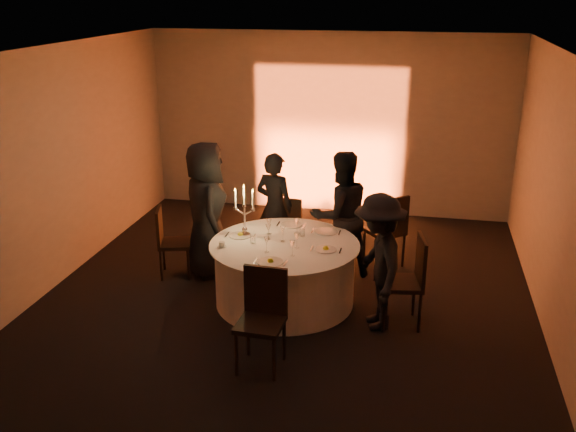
% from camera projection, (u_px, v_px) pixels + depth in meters
% --- Properties ---
extents(floor, '(7.00, 7.00, 0.00)m').
position_uv_depth(floor, '(285.00, 301.00, 7.90)').
color(floor, black).
rests_on(floor, ground).
extents(ceiling, '(7.00, 7.00, 0.00)m').
position_uv_depth(ceiling, '(284.00, 52.00, 6.89)').
color(ceiling, silver).
rests_on(ceiling, wall_back).
extents(wall_back, '(7.00, 0.00, 7.00)m').
position_uv_depth(wall_back, '(329.00, 124.00, 10.62)').
color(wall_back, '#A59F99').
rests_on(wall_back, floor).
extents(wall_front, '(7.00, 0.00, 7.00)m').
position_uv_depth(wall_front, '(171.00, 339.00, 4.17)').
color(wall_front, '#A59F99').
rests_on(wall_front, floor).
extents(wall_left, '(0.00, 7.00, 7.00)m').
position_uv_depth(wall_left, '(49.00, 171.00, 7.98)').
color(wall_left, '#A59F99').
rests_on(wall_left, floor).
extents(wall_right, '(0.00, 7.00, 7.00)m').
position_uv_depth(wall_right, '(560.00, 202.00, 6.81)').
color(wall_right, '#A59F99').
rests_on(wall_right, floor).
extents(uplighter_fixture, '(0.25, 0.12, 0.10)m').
position_uv_depth(uplighter_fixture, '(324.00, 213.00, 10.83)').
color(uplighter_fixture, black).
rests_on(uplighter_fixture, floor).
extents(banquet_table, '(1.80, 1.80, 0.77)m').
position_uv_depth(banquet_table, '(285.00, 273.00, 7.77)').
color(banquet_table, black).
rests_on(banquet_table, floor).
extents(chair_left, '(0.51, 0.51, 0.94)m').
position_uv_depth(chair_left, '(169.00, 238.00, 8.45)').
color(chair_left, black).
rests_on(chair_left, floor).
extents(chair_back_left, '(0.47, 0.47, 0.95)m').
position_uv_depth(chair_back_left, '(290.00, 224.00, 8.95)').
color(chair_back_left, black).
rests_on(chair_back_left, floor).
extents(chair_back_right, '(0.64, 0.64, 1.03)m').
position_uv_depth(chair_back_right, '(388.00, 227.00, 8.69)').
color(chair_back_right, black).
rests_on(chair_back_right, floor).
extents(chair_right, '(0.54, 0.54, 1.06)m').
position_uv_depth(chair_right, '(409.00, 276.00, 7.19)').
color(chair_right, black).
rests_on(chair_right, floor).
extents(chair_front, '(0.47, 0.47, 1.03)m').
position_uv_depth(chair_front, '(263.00, 312.00, 6.43)').
color(chair_front, black).
rests_on(chair_front, floor).
extents(guest_left, '(0.92, 1.05, 1.81)m').
position_uv_depth(guest_left, '(206.00, 210.00, 8.38)').
color(guest_left, black).
rests_on(guest_left, floor).
extents(guest_back_left, '(0.66, 0.53, 1.57)m').
position_uv_depth(guest_back_left, '(275.00, 208.00, 8.83)').
color(guest_back_left, black).
rests_on(guest_back_left, floor).
extents(guest_back_right, '(1.05, 0.99, 1.71)m').
position_uv_depth(guest_back_right, '(340.00, 215.00, 8.34)').
color(guest_back_right, black).
rests_on(guest_back_right, floor).
extents(guest_right, '(0.85, 1.14, 1.57)m').
position_uv_depth(guest_right, '(378.00, 262.00, 7.10)').
color(guest_right, black).
rests_on(guest_right, floor).
extents(plate_left, '(0.36, 0.27, 0.08)m').
position_uv_depth(plate_left, '(240.00, 235.00, 7.87)').
color(plate_left, white).
rests_on(plate_left, banquet_table).
extents(plate_back_left, '(0.36, 0.27, 0.01)m').
position_uv_depth(plate_back_left, '(291.00, 225.00, 8.23)').
color(plate_back_left, white).
rests_on(plate_back_left, banquet_table).
extents(plate_back_right, '(0.35, 0.29, 0.01)m').
position_uv_depth(plate_back_right, '(326.00, 232.00, 8.00)').
color(plate_back_right, white).
rests_on(plate_back_right, banquet_table).
extents(plate_right, '(0.36, 0.25, 0.08)m').
position_uv_depth(plate_right, '(326.00, 249.00, 7.45)').
color(plate_right, white).
rests_on(plate_right, banquet_table).
extents(plate_front, '(0.36, 0.29, 0.08)m').
position_uv_depth(plate_front, '(270.00, 261.00, 7.11)').
color(plate_front, white).
rests_on(plate_front, banquet_table).
extents(coffee_cup, '(0.11, 0.11, 0.07)m').
position_uv_depth(coffee_cup, '(222.00, 245.00, 7.53)').
color(coffee_cup, white).
rests_on(coffee_cup, banquet_table).
extents(candelabra, '(0.28, 0.13, 0.66)m').
position_uv_depth(candelabra, '(244.00, 218.00, 7.83)').
color(candelabra, silver).
rests_on(candelabra, banquet_table).
extents(wine_glass_a, '(0.07, 0.07, 0.19)m').
position_uv_depth(wine_glass_a, '(267.00, 241.00, 7.34)').
color(wine_glass_a, white).
rests_on(wine_glass_a, banquet_table).
extents(wine_glass_b, '(0.07, 0.07, 0.19)m').
position_uv_depth(wine_glass_b, '(268.00, 229.00, 7.73)').
color(wine_glass_b, white).
rests_on(wine_glass_b, banquet_table).
extents(wine_glass_c, '(0.07, 0.07, 0.19)m').
position_uv_depth(wine_glass_c, '(297.00, 237.00, 7.46)').
color(wine_glass_c, white).
rests_on(wine_glass_c, banquet_table).
extents(wine_glass_d, '(0.07, 0.07, 0.19)m').
position_uv_depth(wine_glass_d, '(283.00, 231.00, 7.66)').
color(wine_glass_d, white).
rests_on(wine_glass_d, banquet_table).
extents(wine_glass_e, '(0.07, 0.07, 0.19)m').
position_uv_depth(wine_glass_e, '(297.00, 223.00, 7.93)').
color(wine_glass_e, white).
rests_on(wine_glass_e, banquet_table).
extents(wine_glass_f, '(0.07, 0.07, 0.19)m').
position_uv_depth(wine_glass_f, '(269.00, 224.00, 7.89)').
color(wine_glass_f, white).
rests_on(wine_glass_f, banquet_table).
extents(wine_glass_g, '(0.07, 0.07, 0.19)m').
position_uv_depth(wine_glass_g, '(292.00, 245.00, 7.24)').
color(wine_glass_g, white).
rests_on(wine_glass_g, banquet_table).
extents(tumbler_a, '(0.07, 0.07, 0.09)m').
position_uv_depth(tumbler_a, '(302.00, 233.00, 7.86)').
color(tumbler_a, white).
rests_on(tumbler_a, banquet_table).
extents(tumbler_b, '(0.07, 0.07, 0.09)m').
position_uv_depth(tumbler_b, '(253.00, 240.00, 7.64)').
color(tumbler_b, white).
rests_on(tumbler_b, banquet_table).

